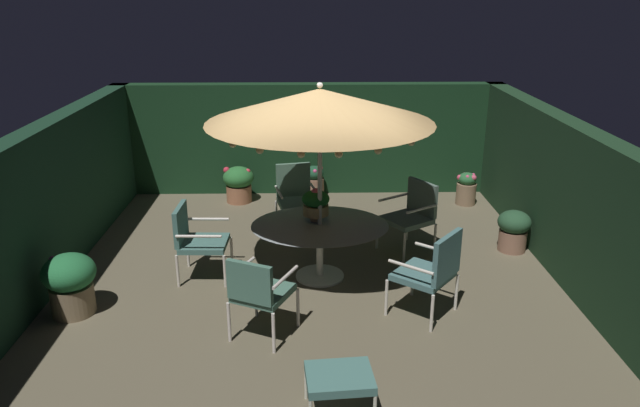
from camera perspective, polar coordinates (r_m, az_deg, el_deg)
ground_plane at (r=7.88m, az=-0.92°, el=-6.81°), size 6.87×7.17×0.02m
hedge_backdrop_rear at (r=10.78m, az=-1.07°, el=6.21°), size 6.87×0.30×1.96m
hedge_backdrop_left at (r=8.17m, az=-24.68°, el=-0.19°), size 0.30×7.17×1.96m
hedge_backdrop_right at (r=8.19m, az=22.70°, el=0.15°), size 0.30×7.17×1.96m
patio_dining_table at (r=7.55m, az=-0.01°, el=-2.89°), size 1.73×1.41×0.74m
patio_umbrella at (r=7.08m, az=-0.02°, el=9.29°), size 2.72×2.72×2.51m
centerpiece_planter at (r=7.54m, az=-0.40°, el=0.06°), size 0.35×0.35×0.43m
patio_chair_north at (r=6.79m, az=10.68°, el=-6.12°), size 0.86×0.86×1.04m
patio_chair_northeast at (r=8.49m, az=8.83°, el=-0.77°), size 0.83×0.83×0.99m
patio_chair_east at (r=9.00m, az=-2.35°, el=0.84°), size 0.69×0.72×1.04m
patio_chair_southeast at (r=7.75m, az=-11.78°, el=-3.12°), size 0.64×0.63×0.97m
patio_chair_south at (r=6.30m, az=-5.87°, el=-8.22°), size 0.76×0.77×0.96m
ottoman_footrest at (r=5.38m, az=1.87°, el=-16.38°), size 0.62×0.51×0.40m
potted_plant_back_left at (r=10.65m, az=-0.58°, el=2.17°), size 0.36×0.36×0.58m
potted_plant_right_far at (r=10.58m, az=13.80°, el=1.43°), size 0.35×0.34×0.56m
potted_plant_left_far at (r=8.87m, az=17.99°, el=-2.34°), size 0.46×0.46×0.59m
potted_plant_left_near at (r=10.47m, az=-7.78°, el=1.97°), size 0.53×0.53×0.63m
potted_plant_back_center at (r=7.38m, az=-22.75°, el=-6.90°), size 0.59×0.59×0.72m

